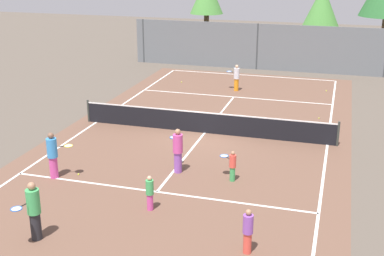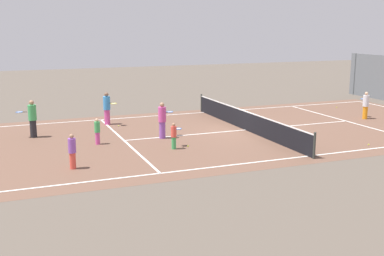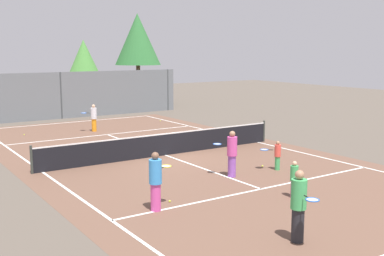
# 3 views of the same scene
# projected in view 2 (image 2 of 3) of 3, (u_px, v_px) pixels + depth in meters

# --- Properties ---
(ground_plane) EXTENTS (80.00, 80.00, 0.00)m
(ground_plane) POSITION_uv_depth(u_px,v_px,m) (245.00, 130.00, 24.86)
(ground_plane) COLOR brown
(court_surface) EXTENTS (13.00, 25.00, 0.01)m
(court_surface) POSITION_uv_depth(u_px,v_px,m) (245.00, 130.00, 24.86)
(court_surface) COLOR brown
(court_surface) RESTS_ON ground_plane
(tennis_net) EXTENTS (11.90, 0.10, 1.10)m
(tennis_net) POSITION_uv_depth(u_px,v_px,m) (246.00, 120.00, 24.76)
(tennis_net) COLOR #333833
(tennis_net) RESTS_ON ground_plane
(player_0) EXTENTS (0.90, 0.64, 1.57)m
(player_0) POSITION_uv_depth(u_px,v_px,m) (366.00, 105.00, 27.69)
(player_0) COLOR orange
(player_0) RESTS_ON ground_plane
(player_1) EXTENTS (0.26, 0.26, 1.20)m
(player_1) POSITION_uv_depth(u_px,v_px,m) (97.00, 131.00, 21.75)
(player_1) COLOR #D14799
(player_1) RESTS_ON ground_plane
(player_2) EXTENTS (0.55, 0.97, 1.81)m
(player_2) POSITION_uv_depth(u_px,v_px,m) (32.00, 118.00, 23.05)
(player_2) COLOR #232328
(player_2) RESTS_ON ground_plane
(player_3) EXTENTS (0.75, 0.70, 1.16)m
(player_3) POSITION_uv_depth(u_px,v_px,m) (174.00, 135.00, 20.95)
(player_3) COLOR #3FA559
(player_3) RESTS_ON ground_plane
(player_4) EXTENTS (0.29, 0.29, 1.34)m
(player_4) POSITION_uv_depth(u_px,v_px,m) (72.00, 151.00, 18.00)
(player_4) COLOR #E54C3F
(player_4) RESTS_ON ground_plane
(player_5) EXTENTS (0.93, 0.68, 1.76)m
(player_5) POSITION_uv_depth(u_px,v_px,m) (107.00, 108.00, 26.08)
(player_5) COLOR #D14799
(player_5) RESTS_ON ground_plane
(player_6) EXTENTS (0.73, 0.90, 1.73)m
(player_6) POSITION_uv_depth(u_px,v_px,m) (162.00, 120.00, 22.87)
(player_6) COLOR purple
(player_6) RESTS_ON ground_plane
(ball_crate) EXTENTS (0.46, 0.34, 0.43)m
(ball_crate) POSITION_uv_depth(u_px,v_px,m) (243.00, 119.00, 26.73)
(ball_crate) COLOR green
(ball_crate) RESTS_ON ground_plane
(tennis_ball_1) EXTENTS (0.07, 0.07, 0.07)m
(tennis_ball_1) POSITION_uv_depth(u_px,v_px,m) (337.00, 107.00, 31.58)
(tennis_ball_1) COLOR #CCE533
(tennis_ball_1) RESTS_ON ground_plane
(tennis_ball_2) EXTENTS (0.07, 0.07, 0.07)m
(tennis_ball_2) POSITION_uv_depth(u_px,v_px,m) (119.00, 126.00, 25.75)
(tennis_ball_2) COLOR #CCE533
(tennis_ball_2) RESTS_ON ground_plane
(tennis_ball_3) EXTENTS (0.07, 0.07, 0.07)m
(tennis_ball_3) POSITION_uv_depth(u_px,v_px,m) (369.00, 145.00, 21.68)
(tennis_ball_3) COLOR #CCE533
(tennis_ball_3) RESTS_ON ground_plane
(tennis_ball_4) EXTENTS (0.07, 0.07, 0.07)m
(tennis_ball_4) POSITION_uv_depth(u_px,v_px,m) (188.00, 146.00, 21.41)
(tennis_ball_4) COLOR #CCE533
(tennis_ball_4) RESTS_ON ground_plane
(tennis_ball_5) EXTENTS (0.07, 0.07, 0.07)m
(tennis_ball_5) POSITION_uv_depth(u_px,v_px,m) (311.00, 139.00, 22.71)
(tennis_ball_5) COLOR #CCE533
(tennis_ball_5) RESTS_ON ground_plane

